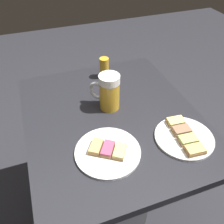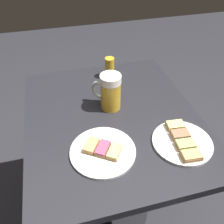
# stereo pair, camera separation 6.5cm
# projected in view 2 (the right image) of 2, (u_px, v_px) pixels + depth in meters

# --- Properties ---
(ground_plane) EXTENTS (6.00, 6.00, 0.00)m
(ground_plane) POSITION_uv_depth(u_px,v_px,m) (112.00, 208.00, 1.49)
(ground_plane) COLOR #28282D
(cafe_table) EXTENTS (0.70, 0.81, 0.77)m
(cafe_table) POSITION_uv_depth(u_px,v_px,m) (112.00, 143.00, 1.09)
(cafe_table) COLOR black
(cafe_table) RESTS_ON ground_plane
(plate_near) EXTENTS (0.22, 0.22, 0.03)m
(plate_near) POSITION_uv_depth(u_px,v_px,m) (182.00, 141.00, 0.86)
(plate_near) COLOR white
(plate_near) RESTS_ON cafe_table
(plate_far) EXTENTS (0.23, 0.23, 0.03)m
(plate_far) POSITION_uv_depth(u_px,v_px,m) (103.00, 151.00, 0.83)
(plate_far) COLOR white
(plate_far) RESTS_ON cafe_table
(beer_mug) EXTENTS (0.12, 0.11, 0.16)m
(beer_mug) POSITION_uv_depth(u_px,v_px,m) (110.00, 92.00, 0.98)
(beer_mug) COLOR gold
(beer_mug) RESTS_ON cafe_table
(beer_glass_small) EXTENTS (0.05, 0.05, 0.10)m
(beer_glass_small) POSITION_uv_depth(u_px,v_px,m) (110.00, 68.00, 1.17)
(beer_glass_small) COLOR gold
(beer_glass_small) RESTS_ON cafe_table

